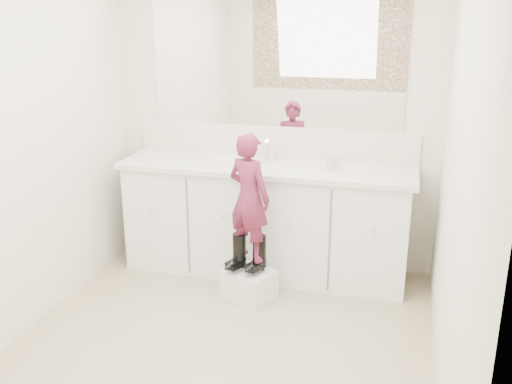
% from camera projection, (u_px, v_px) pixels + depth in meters
% --- Properties ---
extents(floor, '(3.00, 3.00, 0.00)m').
position_uv_depth(floor, '(216.00, 353.00, 3.53)').
color(floor, '#988963').
rests_on(floor, ground).
extents(wall_back, '(2.60, 0.00, 2.60)m').
position_uv_depth(wall_back, '(275.00, 119.00, 4.54)').
color(wall_back, beige).
rests_on(wall_back, floor).
extents(wall_front, '(2.60, 0.00, 2.60)m').
position_uv_depth(wall_front, '(52.00, 286.00, 1.78)').
color(wall_front, beige).
rests_on(wall_front, floor).
extents(wall_left, '(0.00, 3.00, 3.00)m').
position_uv_depth(wall_left, '(11.00, 151.00, 3.49)').
color(wall_left, beige).
rests_on(wall_left, floor).
extents(wall_right, '(0.00, 3.00, 3.00)m').
position_uv_depth(wall_right, '(458.00, 184.00, 2.84)').
color(wall_right, beige).
rests_on(wall_right, floor).
extents(vanity_cabinet, '(2.20, 0.55, 0.85)m').
position_uv_depth(vanity_cabinet, '(266.00, 221.00, 4.52)').
color(vanity_cabinet, silver).
rests_on(vanity_cabinet, floor).
extents(countertop, '(2.28, 0.58, 0.04)m').
position_uv_depth(countertop, '(265.00, 168.00, 4.37)').
color(countertop, beige).
rests_on(countertop, vanity_cabinet).
extents(backsplash, '(2.28, 0.03, 0.25)m').
position_uv_depth(backsplash, '(274.00, 142.00, 4.58)').
color(backsplash, beige).
rests_on(backsplash, countertop).
extents(mirror, '(2.00, 0.02, 1.00)m').
position_uv_depth(mirror, '(275.00, 62.00, 4.40)').
color(mirror, white).
rests_on(mirror, wall_back).
extents(dot_panel, '(2.00, 0.01, 1.20)m').
position_uv_depth(dot_panel, '(37.00, 145.00, 1.66)').
color(dot_panel, '#472819').
rests_on(dot_panel, wall_front).
extents(faucet, '(0.08, 0.08, 0.10)m').
position_uv_depth(faucet, '(271.00, 154.00, 4.50)').
color(faucet, silver).
rests_on(faucet, countertop).
extents(cup, '(0.13, 0.13, 0.10)m').
position_uv_depth(cup, '(331.00, 163.00, 4.24)').
color(cup, beige).
rests_on(cup, countertop).
extents(soap_bottle, '(0.12, 0.12, 0.20)m').
position_uv_depth(soap_bottle, '(250.00, 151.00, 4.40)').
color(soap_bottle, beige).
rests_on(soap_bottle, countertop).
extents(step_stool, '(0.42, 0.39, 0.21)m').
position_uv_depth(step_stool, '(249.00, 284.00, 4.18)').
color(step_stool, silver).
rests_on(step_stool, floor).
extents(boot_left, '(0.17, 0.21, 0.28)m').
position_uv_depth(boot_left, '(239.00, 252.00, 4.13)').
color(boot_left, black).
rests_on(boot_left, step_stool).
extents(boot_right, '(0.17, 0.21, 0.28)m').
position_uv_depth(boot_right, '(259.00, 254.00, 4.09)').
color(boot_right, black).
rests_on(boot_right, step_stool).
extents(toddler, '(0.40, 0.34, 0.92)m').
position_uv_depth(toddler, '(249.00, 198.00, 3.98)').
color(toddler, '#962E55').
rests_on(toddler, step_stool).
extents(toothbrush, '(0.13, 0.07, 0.06)m').
position_uv_depth(toothbrush, '(259.00, 186.00, 3.94)').
color(toothbrush, '#F7608F').
rests_on(toothbrush, toddler).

